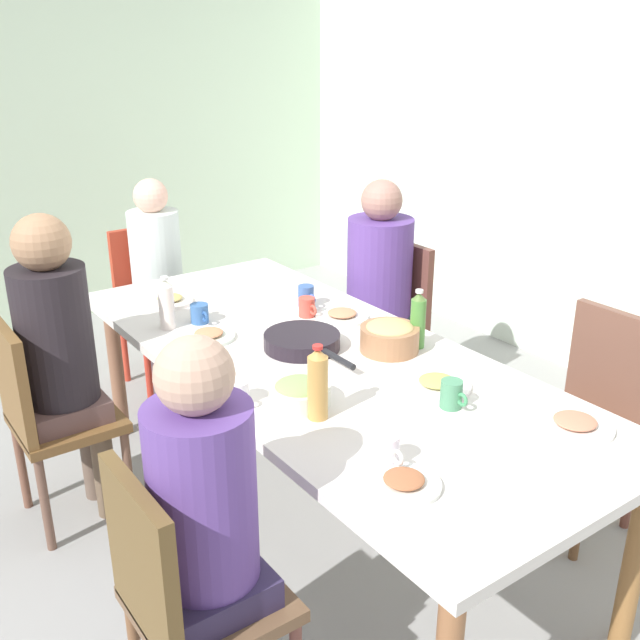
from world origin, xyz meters
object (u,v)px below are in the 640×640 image
Objects in this scene: person_3 at (59,346)px; plate_2 at (342,316)px; chair_4 at (389,316)px; bowl_0 at (300,392)px; chair_2 at (154,297)px; chair_1 at (592,408)px; cup_3 at (200,314)px; chair_3 at (45,412)px; cup_2 at (307,307)px; serving_pan at (303,341)px; plate_4 at (575,424)px; cup_1 at (452,394)px; cup_5 at (306,296)px; person_2 at (158,268)px; bottle_1 at (418,320)px; bottle_0 at (166,304)px; dining_table at (320,371)px; bottle_2 at (318,384)px; person_0 at (208,513)px; plate_1 at (437,384)px; plate_0 at (170,300)px; cup_4 at (387,450)px; cup_0 at (237,392)px; plate_3 at (209,336)px; person_4 at (378,276)px; plate_5 at (404,483)px; bowl_1 at (390,337)px.

person_3 reaches higher than plate_2.
chair_4 reaches higher than bowl_0.
person_3 is 5.64× the size of plate_2.
chair_2 is 3.90× the size of plate_2.
cup_3 is at bearing -137.16° from chair_1.
chair_3 is 1.28m from plate_2.
serving_pan is at bearing -37.59° from cup_2.
person_3 is 5.31× the size of plate_4.
cup_5 is at bearing 171.88° from cup_1.
person_2 is 1.73m from bottle_1.
bottle_0 is at bearing -112.64° from cup_2.
chair_3 is 1.61m from cup_1.
plate_4 is 0.51× the size of serving_pan.
dining_table is 0.56m from cup_5.
chair_4 is at bearing 127.28° from bowl_0.
bottle_2 reaches higher than bottle_0.
chair_4 is 1.86× the size of serving_pan.
cup_5 is at bearing 78.62° from bottle_0.
bottle_0 is (0.01, 0.45, 0.08)m from person_3.
bottle_0 is at bearing 159.83° from person_0.
plate_1 is 0.50m from bowl_0.
plate_2 is 2.03× the size of cup_3.
person_0 is 5.17× the size of bottle_1.
plate_2 is at bearing -58.86° from chair_4.
person_2 is 0.98m from cup_3.
plate_0 and plate_2 have the same top height.
cup_3 is at bearing 177.09° from cup_4.
cup_0 is 1.12× the size of cup_1.
dining_table is 11.87× the size of plate_0.
plate_1 is 0.99× the size of bottle_1.
plate_3 is at bearing -79.33° from chair_4.
plate_5 is at bearing -37.63° from person_4.
person_2 is at bearing 161.17° from plate_0.
chair_4 reaches higher than plate_5.
chair_4 is at bearing 145.40° from bottle_1.
chair_4 is at bearing 124.70° from dining_table.
plate_4 is 1.06× the size of bowl_1.
plate_1 is at bearing -102.70° from chair_1.
dining_table is 5.15× the size of serving_pan.
person_2 is 5.73× the size of plate_5.
serving_pan is (0.52, -0.82, 0.03)m from person_4.
person_4 is at bearing 101.52° from plate_3.
bottle_2 is (0.24, 0.16, 0.08)m from cup_0.
bowl_1 is 0.13m from bottle_1.
cup_2 reaches higher than cup_0.
bowl_0 is at bearing -0.89° from plate_3.
plate_3 is 1.95× the size of cup_1.
person_0 is at bearing -21.30° from plate_0.
cup_0 is 0.48× the size of bottle_2.
bottle_2 reaches higher than cup_0.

